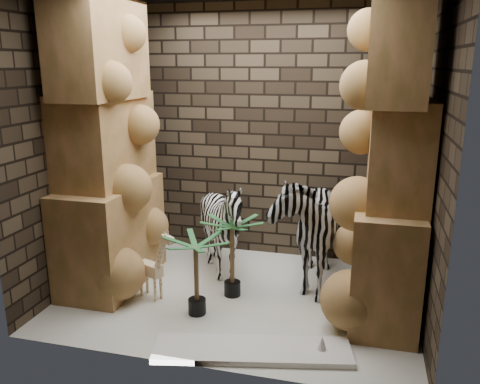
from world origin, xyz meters
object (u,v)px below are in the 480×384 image
(zebra_left, at_px, (223,232))
(surfboard, at_px, (252,350))
(palm_back, at_px, (196,276))
(zebra_right, at_px, (305,215))
(giraffe_toy, at_px, (150,261))
(palm_front, at_px, (232,257))

(zebra_left, distance_m, surfboard, 1.62)
(zebra_left, bearing_deg, palm_back, -78.71)
(zebra_right, bearing_deg, giraffe_toy, -156.57)
(giraffe_toy, height_order, surfboard, giraffe_toy)
(zebra_left, xyz_separation_m, giraffe_toy, (-0.57, -0.68, -0.13))
(zebra_left, distance_m, palm_front, 0.50)
(zebra_right, distance_m, palm_front, 0.91)
(giraffe_toy, xyz_separation_m, palm_back, (0.56, -0.20, -0.01))
(zebra_left, xyz_separation_m, surfboard, (0.66, -1.40, -0.50))
(giraffe_toy, height_order, palm_front, palm_front)
(palm_front, height_order, palm_back, palm_front)
(zebra_left, height_order, surfboard, zebra_left)
(giraffe_toy, relative_size, palm_back, 1.02)
(giraffe_toy, distance_m, surfboard, 1.47)
(giraffe_toy, bearing_deg, palm_back, 3.75)
(zebra_left, xyz_separation_m, palm_front, (0.23, -0.43, -0.10))
(zebra_left, distance_m, palm_back, 0.90)
(palm_back, distance_m, surfboard, 0.91)
(zebra_left, relative_size, palm_front, 1.37)
(palm_front, bearing_deg, palm_back, -116.60)
(zebra_right, distance_m, zebra_left, 0.92)
(palm_front, bearing_deg, zebra_right, 38.58)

